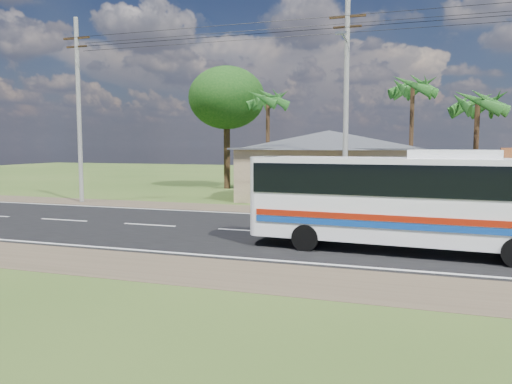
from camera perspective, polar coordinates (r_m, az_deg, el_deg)
ground at (r=20.37m, az=-1.06°, el=-4.48°), size 120.00×120.00×0.00m
road at (r=20.37m, az=-1.06°, el=-4.45°), size 120.00×16.00×0.03m
house at (r=32.43m, az=8.29°, el=3.88°), size 12.40×10.00×5.00m
utility_poles at (r=25.82m, az=9.52°, el=10.40°), size 32.80×2.22×11.00m
palm_near at (r=30.13m, az=24.01°, el=9.18°), size 2.80×2.80×6.70m
palm_mid at (r=34.62m, az=17.48°, el=11.27°), size 2.80×2.80×8.20m
palm_far at (r=36.65m, az=1.37°, el=10.43°), size 2.80×2.80×7.70m
tree_behind_house at (r=39.89m, az=-3.37°, el=10.65°), size 6.00×6.00×9.61m
coach_bus at (r=16.85m, az=18.47°, el=-0.28°), size 10.89×2.84×3.35m
motorcycle at (r=25.79m, az=1.14°, el=-1.41°), size 1.70×0.83×0.85m
person at (r=23.68m, az=18.99°, el=-1.47°), size 0.66×0.56×1.55m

